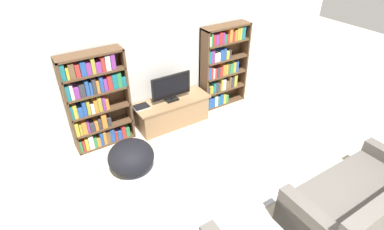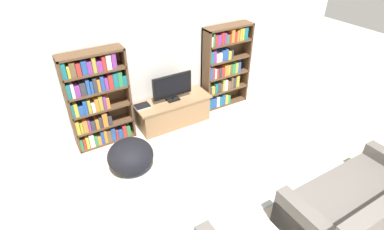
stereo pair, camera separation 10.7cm
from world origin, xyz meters
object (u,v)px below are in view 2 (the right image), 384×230
(bookshelf_left, at_px, (97,100))
(tv_stand, at_px, (173,111))
(couch_right_sofa, at_px, (358,204))
(television, at_px, (172,87))
(beanbag_ottoman, at_px, (131,156))
(bookshelf_right, at_px, (223,67))
(laptop, at_px, (142,106))

(bookshelf_left, bearing_deg, tv_stand, -6.05)
(bookshelf_left, distance_m, couch_right_sofa, 4.17)
(couch_right_sofa, bearing_deg, television, 107.88)
(beanbag_ottoman, bearing_deg, television, 33.63)
(bookshelf_right, bearing_deg, beanbag_ottoman, -159.00)
(tv_stand, height_order, laptop, laptop)
(bookshelf_left, distance_m, tv_stand, 1.48)
(bookshelf_left, distance_m, laptop, 0.82)
(bookshelf_right, relative_size, television, 2.18)
(television, bearing_deg, bookshelf_right, 6.82)
(bookshelf_left, relative_size, tv_stand, 1.17)
(laptop, bearing_deg, couch_right_sofa, -63.60)
(bookshelf_right, distance_m, tv_stand, 1.39)
(tv_stand, relative_size, beanbag_ottoman, 1.99)
(bookshelf_left, bearing_deg, bookshelf_right, 0.05)
(beanbag_ottoman, bearing_deg, laptop, 55.54)
(laptop, bearing_deg, bookshelf_left, 173.82)
(television, bearing_deg, couch_right_sofa, -72.12)
(television, distance_m, couch_right_sofa, 3.43)
(tv_stand, bearing_deg, television, -90.00)
(bookshelf_right, bearing_deg, tv_stand, -173.39)
(tv_stand, bearing_deg, beanbag_ottoman, -146.21)
(bookshelf_right, relative_size, beanbag_ottoman, 2.34)
(bookshelf_left, bearing_deg, television, -6.24)
(bookshelf_left, relative_size, television, 2.18)
(tv_stand, distance_m, beanbag_ottoman, 1.41)
(television, height_order, couch_right_sofa, television)
(bookshelf_right, relative_size, laptop, 5.88)
(laptop, distance_m, beanbag_ottoman, 1.07)
(television, relative_size, laptop, 2.70)
(beanbag_ottoman, bearing_deg, couch_right_sofa, -47.82)
(tv_stand, bearing_deg, laptop, 174.12)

